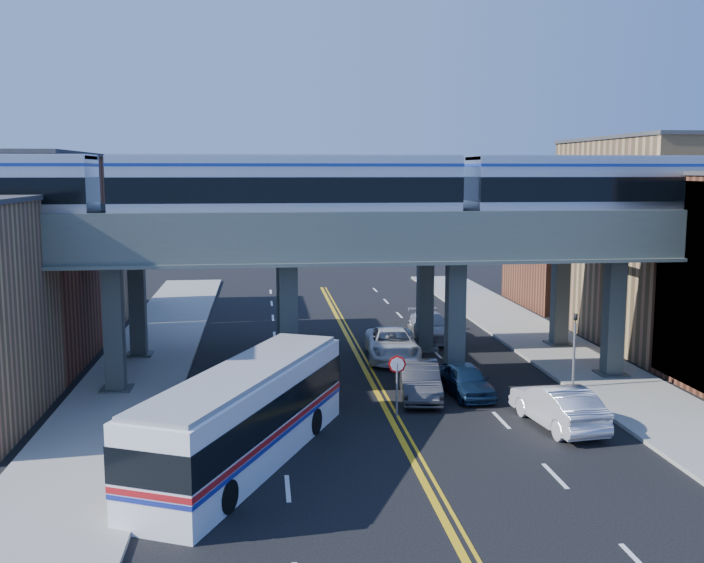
# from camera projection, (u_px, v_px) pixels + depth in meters

# --- Properties ---
(ground) EXTENTS (120.00, 120.00, 0.00)m
(ground) POSITION_uv_depth(u_px,v_px,m) (402.00, 441.00, 29.82)
(ground) COLOR black
(ground) RESTS_ON ground
(sidewalk_west) EXTENTS (5.00, 70.00, 0.16)m
(sidewalk_west) POSITION_uv_depth(u_px,v_px,m) (135.00, 380.00, 38.33)
(sidewalk_west) COLOR gray
(sidewalk_west) RESTS_ON ground
(sidewalk_east) EXTENTS (5.00, 70.00, 0.16)m
(sidewalk_east) POSITION_uv_depth(u_px,v_px,m) (585.00, 366.00, 40.96)
(sidewalk_east) COLOR gray
(sidewalk_east) RESTS_ON ground
(building_west_b) EXTENTS (8.00, 14.00, 11.00)m
(building_west_b) POSITION_uv_depth(u_px,v_px,m) (17.00, 258.00, 42.67)
(building_west_b) COLOR brown
(building_west_b) RESTS_ON ground
(building_west_c) EXTENTS (8.00, 10.00, 8.00)m
(building_west_c) POSITION_uv_depth(u_px,v_px,m) (74.00, 259.00, 55.67)
(building_west_c) COLOR #997B4F
(building_west_c) RESTS_ON ground
(building_east_b) EXTENTS (8.00, 14.00, 12.00)m
(building_east_b) POSITION_uv_depth(u_px,v_px,m) (660.00, 242.00, 46.84)
(building_east_b) COLOR #997B4F
(building_east_b) RESTS_ON ground
(building_east_c) EXTENTS (8.00, 10.00, 9.00)m
(building_east_c) POSITION_uv_depth(u_px,v_px,m) (574.00, 246.00, 59.83)
(building_east_c) COLOR brown
(building_east_c) RESTS_ON ground
(elevated_viaduct_near) EXTENTS (52.00, 3.60, 7.40)m
(elevated_viaduct_near) POSITION_uv_depth(u_px,v_px,m) (373.00, 251.00, 36.79)
(elevated_viaduct_near) COLOR #384141
(elevated_viaduct_near) RESTS_ON ground
(elevated_viaduct_far) EXTENTS (52.00, 3.60, 7.40)m
(elevated_viaduct_far) POSITION_uv_depth(u_px,v_px,m) (355.00, 238.00, 43.67)
(elevated_viaduct_far) COLOR #384141
(elevated_viaduct_far) RESTS_ON ground
(transit_train) EXTENTS (48.86, 3.06, 3.57)m
(transit_train) POSITION_uv_depth(u_px,v_px,m) (288.00, 190.00, 35.93)
(transit_train) COLOR black
(transit_train) RESTS_ON elevated_viaduct_near
(stop_sign) EXTENTS (0.76, 0.09, 2.63)m
(stop_sign) POSITION_uv_depth(u_px,v_px,m) (397.00, 376.00, 32.56)
(stop_sign) COLOR slate
(stop_sign) RESTS_ON ground
(traffic_signal) EXTENTS (0.15, 0.18, 4.10)m
(traffic_signal) POSITION_uv_depth(u_px,v_px,m) (574.00, 342.00, 36.45)
(traffic_signal) COLOR slate
(traffic_signal) RESTS_ON ground
(transit_bus) EXTENTS (7.67, 12.49, 3.21)m
(transit_bus) POSITION_uv_depth(u_px,v_px,m) (245.00, 417.00, 27.45)
(transit_bus) COLOR white
(transit_bus) RESTS_ON ground
(car_lane_a) EXTENTS (2.01, 4.35, 1.44)m
(car_lane_a) POSITION_uv_depth(u_px,v_px,m) (467.00, 380.00, 35.76)
(car_lane_a) COLOR #11233E
(car_lane_a) RESTS_ON ground
(car_lane_b) EXTENTS (2.30, 5.07, 1.61)m
(car_lane_b) POSITION_uv_depth(u_px,v_px,m) (420.00, 381.00, 35.40)
(car_lane_b) COLOR #2B2B2D
(car_lane_b) RESTS_ON ground
(car_lane_c) EXTENTS (3.15, 6.09, 1.64)m
(car_lane_c) POSITION_uv_depth(u_px,v_px,m) (392.00, 344.00, 42.78)
(car_lane_c) COLOR silver
(car_lane_c) RESTS_ON ground
(car_lane_d) EXTENTS (2.25, 5.43, 1.57)m
(car_lane_d) POSITION_uv_depth(u_px,v_px,m) (431.00, 326.00, 47.84)
(car_lane_d) COLOR #9A999E
(car_lane_d) RESTS_ON ground
(car_parked_curb) EXTENTS (2.50, 5.43, 1.72)m
(car_parked_curb) POSITION_uv_depth(u_px,v_px,m) (558.00, 406.00, 31.43)
(car_parked_curb) COLOR silver
(car_parked_curb) RESTS_ON ground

